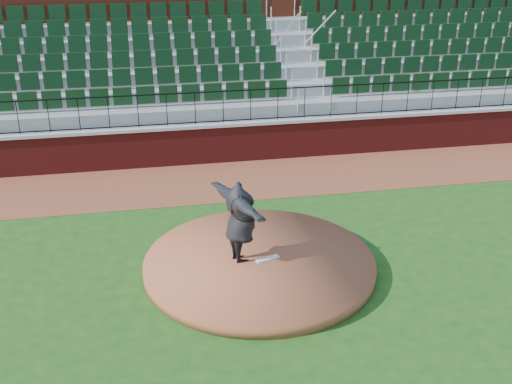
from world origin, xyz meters
The scene contains 10 objects.
ground centered at (0.00, 0.00, 0.00)m, with size 90.00×90.00×0.00m, color #1D4914.
warning_track centered at (0.00, 5.40, 0.01)m, with size 34.00×3.20×0.01m, color brown.
field_wall centered at (0.00, 7.00, 0.60)m, with size 34.00×0.35×1.20m, color maroon.
wall_cap centered at (0.00, 7.00, 1.25)m, with size 34.00×0.45×0.10m, color #B7B7B7.
wall_railing centered at (0.00, 7.00, 1.80)m, with size 34.00×0.05×1.00m, color black, non-canonical shape.
seating_stands centered at (0.00, 9.72, 2.30)m, with size 34.00×5.10×4.60m, color gray, non-canonical shape.
concourse_wall centered at (0.00, 12.52, 2.75)m, with size 34.00×0.50×5.50m, color maroon.
pitchers_mound centered at (-0.17, 0.17, 0.12)m, with size 5.17×5.17×0.25m, color brown.
pitching_rubber centered at (0.00, 0.13, 0.27)m, with size 0.55×0.14×0.04m, color white.
pitcher centered at (-0.59, 0.24, 1.20)m, with size 2.33×0.63×1.90m, color black.
Camera 1 is at (-2.52, -11.77, 7.30)m, focal length 44.00 mm.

